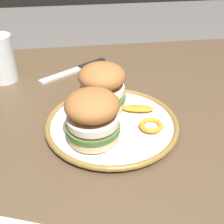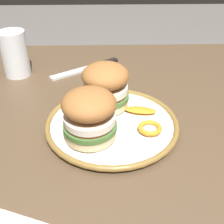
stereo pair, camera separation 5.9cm
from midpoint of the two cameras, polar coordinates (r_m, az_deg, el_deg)
dining_table at (r=0.71m, az=3.19°, el=-9.49°), size 1.10×0.93×0.75m
dinner_plate at (r=0.63m, az=2.69°, el=-2.40°), size 0.28×0.28×0.02m
sandwich_half_left at (r=0.55m, az=-1.35°, el=-0.53°), size 0.13×0.13×0.10m
sandwich_half_right at (r=0.65m, az=1.33°, el=5.16°), size 0.11×0.11×0.10m
orange_peel_curled at (r=0.60m, az=10.15°, el=-3.18°), size 0.06×0.06×0.01m
orange_peel_strip_long at (r=0.65m, az=8.11°, el=0.29°), size 0.07×0.04×0.01m
drinking_glass at (r=0.86m, az=-16.34°, el=10.16°), size 0.07×0.07×0.12m
table_knife at (r=0.88m, az=-2.33°, el=8.54°), size 0.20×0.14×0.01m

